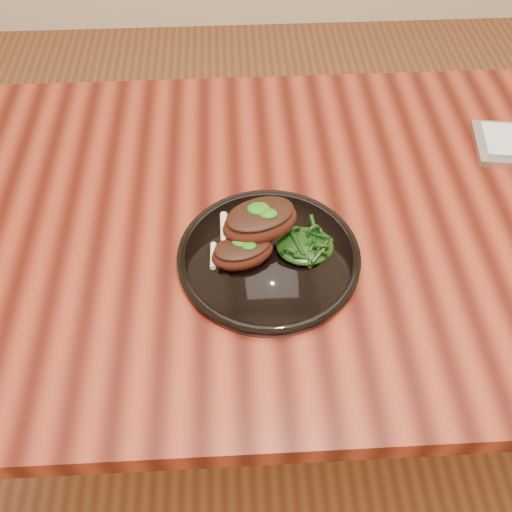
# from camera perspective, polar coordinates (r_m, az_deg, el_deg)

# --- Properties ---
(desk) EXTENTS (1.60, 0.80, 0.75)m
(desk) POSITION_cam_1_polar(r_m,az_deg,el_deg) (1.03, 10.66, 1.32)
(desk) COLOR #370C06
(desk) RESTS_ON ground
(plate) EXTENTS (0.28, 0.28, 0.02)m
(plate) POSITION_cam_1_polar(r_m,az_deg,el_deg) (0.88, 1.29, -0.05)
(plate) COLOR black
(plate) RESTS_ON desk
(lamb_chop_front) EXTENTS (0.11, 0.09, 0.04)m
(lamb_chop_front) POSITION_cam_1_polar(r_m,az_deg,el_deg) (0.85, -1.38, 0.53)
(lamb_chop_front) COLOR #3C140B
(lamb_chop_front) RESTS_ON plate
(lamb_chop_back) EXTENTS (0.14, 0.11, 0.05)m
(lamb_chop_back) POSITION_cam_1_polar(r_m,az_deg,el_deg) (0.86, 0.37, 3.55)
(lamb_chop_back) COLOR #3C140B
(lamb_chop_back) RESTS_ON plate
(herb_smear) EXTENTS (0.08, 0.05, 0.00)m
(herb_smear) POSITION_cam_1_polar(r_m,az_deg,el_deg) (0.91, -1.17, 3.16)
(herb_smear) COLOR #114B08
(herb_smear) RESTS_ON plate
(greens_heap) EXTENTS (0.09, 0.08, 0.03)m
(greens_heap) POSITION_cam_1_polar(r_m,az_deg,el_deg) (0.87, 4.94, 1.26)
(greens_heap) COLOR black
(greens_heap) RESTS_ON plate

